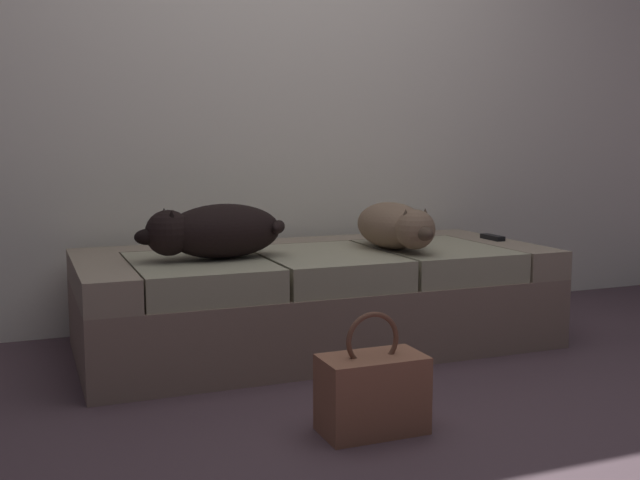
{
  "coord_description": "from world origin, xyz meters",
  "views": [
    {
      "loc": [
        -1.18,
        -1.95,
        0.89
      ],
      "look_at": [
        0.0,
        1.0,
        0.47
      ],
      "focal_mm": 42.17,
      "sensor_mm": 36.0,
      "label": 1
    }
  ],
  "objects_px": {
    "tv_remote": "(492,237)",
    "handbag": "(372,392)",
    "dog_dark": "(215,231)",
    "dog_tan": "(395,226)",
    "couch": "(316,298)"
  },
  "relations": [
    {
      "from": "tv_remote",
      "to": "handbag",
      "type": "distance_m",
      "value": 1.54
    },
    {
      "from": "dog_dark",
      "to": "tv_remote",
      "type": "xyz_separation_m",
      "value": [
        1.38,
        0.09,
        -0.1
      ]
    },
    {
      "from": "dog_tan",
      "to": "dog_dark",
      "type": "bearing_deg",
      "value": 177.83
    },
    {
      "from": "dog_tan",
      "to": "tv_remote",
      "type": "distance_m",
      "value": 0.61
    },
    {
      "from": "couch",
      "to": "dog_dark",
      "type": "xyz_separation_m",
      "value": [
        -0.47,
        -0.08,
        0.32
      ]
    },
    {
      "from": "dog_dark",
      "to": "dog_tan",
      "type": "distance_m",
      "value": 0.79
    },
    {
      "from": "dog_tan",
      "to": "handbag",
      "type": "relative_size",
      "value": 1.59
    },
    {
      "from": "dog_dark",
      "to": "tv_remote",
      "type": "relative_size",
      "value": 4.3
    },
    {
      "from": "dog_tan",
      "to": "tv_remote",
      "type": "xyz_separation_m",
      "value": [
        0.59,
        0.12,
        -0.09
      ]
    },
    {
      "from": "handbag",
      "to": "dog_dark",
      "type": "bearing_deg",
      "value": 105.98
    },
    {
      "from": "dog_dark",
      "to": "handbag",
      "type": "height_order",
      "value": "dog_dark"
    },
    {
      "from": "dog_dark",
      "to": "handbag",
      "type": "bearing_deg",
      "value": -74.02
    },
    {
      "from": "tv_remote",
      "to": "couch",
      "type": "bearing_deg",
      "value": -178.4
    },
    {
      "from": "dog_tan",
      "to": "handbag",
      "type": "bearing_deg",
      "value": -121.09
    },
    {
      "from": "dog_dark",
      "to": "handbag",
      "type": "xyz_separation_m",
      "value": [
        0.26,
        -0.91,
        -0.41
      ]
    }
  ]
}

